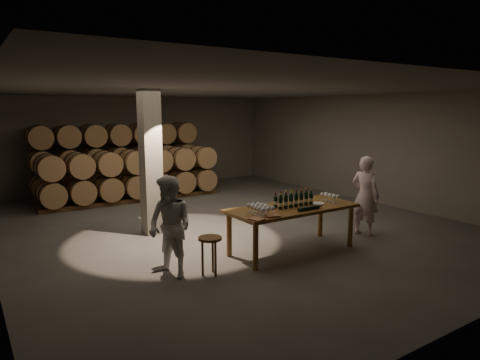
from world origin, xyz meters
TOP-DOWN VIEW (x-y plane):
  - room at (-1.80, 0.20)m, footprint 12.00×12.00m
  - tasting_table at (0.00, -2.50)m, footprint 2.60×1.10m
  - barrel_stack_back at (-0.96, 5.20)m, footprint 5.48×0.95m
  - barrel_stack_front at (-0.96, 3.80)m, footprint 5.48×0.95m
  - bottle_cluster at (0.06, -2.47)m, footprint 0.86×0.23m
  - lying_bottles at (0.08, -2.89)m, footprint 0.59×0.07m
  - glass_cluster_left at (-0.86, -2.62)m, footprint 0.30×0.52m
  - glass_cluster_right at (0.95, -2.55)m, footprint 0.19×0.41m
  - plate at (0.59, -2.58)m, footprint 0.27×0.27m
  - notebook_near at (-0.79, -2.90)m, footprint 0.28×0.25m
  - notebook_corner at (-1.16, -2.93)m, footprint 0.26×0.30m
  - pen at (-0.72, -2.95)m, footprint 0.14×0.05m
  - stool at (-1.94, -2.68)m, footprint 0.40×0.40m
  - person_man at (2.08, -2.51)m, footprint 0.56×0.73m
  - person_woman at (-2.51, -2.36)m, footprint 0.90×1.00m

SIDE VIEW (x-z plane):
  - stool at x=-1.94m, z-range 0.21..0.87m
  - tasting_table at x=0.00m, z-range 0.35..1.25m
  - barrel_stack_front at x=-0.96m, z-range 0.04..1.61m
  - person_woman at x=-2.51m, z-range 0.00..1.70m
  - person_man at x=2.08m, z-range 0.00..1.77m
  - pen at x=-0.72m, z-range 0.90..0.91m
  - plate at x=0.59m, z-range 0.90..0.92m
  - notebook_corner at x=-1.16m, z-range 0.90..0.92m
  - notebook_near at x=-0.79m, z-range 0.90..0.93m
  - lying_bottles at x=0.08m, z-range 0.90..0.97m
  - bottle_cluster at x=0.06m, z-range 0.86..1.17m
  - glass_cluster_right at x=0.95m, z-range 0.94..1.10m
  - glass_cluster_left at x=-0.86m, z-range 0.94..1.11m
  - barrel_stack_back at x=-0.96m, z-range 0.04..2.35m
  - room at x=-1.80m, z-range -4.40..7.60m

